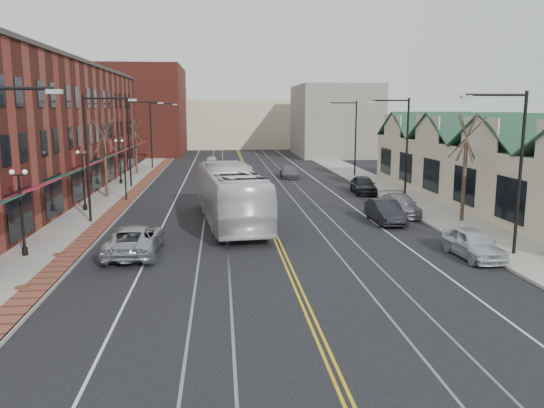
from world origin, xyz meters
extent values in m
plane|color=black|center=(0.00, 0.00, 0.00)|extent=(160.00, 160.00, 0.00)
cube|color=gray|center=(-12.00, 20.00, 0.07)|extent=(4.00, 120.00, 0.15)
cube|color=gray|center=(12.00, 20.00, 0.07)|extent=(4.00, 120.00, 0.15)
cube|color=maroon|center=(-19.00, 27.00, 5.50)|extent=(10.00, 50.00, 11.00)
cube|color=beige|center=(18.00, 20.00, 2.30)|extent=(8.00, 36.00, 4.60)
cube|color=maroon|center=(-16.00, 70.00, 7.00)|extent=(14.00, 18.00, 14.00)
cube|color=beige|center=(0.00, 85.00, 4.50)|extent=(22.00, 14.00, 9.00)
cube|color=slate|center=(15.00, 65.00, 5.50)|extent=(12.00, 16.00, 11.00)
cylinder|color=black|center=(-10.00, 0.00, 7.95)|extent=(3.00, 0.12, 0.12)
cube|color=#999999|center=(-8.50, 0.00, 7.85)|extent=(0.50, 0.25, 0.15)
cylinder|color=black|center=(-11.50, 16.00, 4.15)|extent=(0.16, 0.16, 8.00)
cylinder|color=black|center=(-10.00, 16.00, 7.95)|extent=(3.00, 0.12, 0.12)
cube|color=#999999|center=(-8.50, 16.00, 7.85)|extent=(0.50, 0.25, 0.15)
cylinder|color=black|center=(-11.50, 32.00, 4.15)|extent=(0.16, 0.16, 8.00)
cylinder|color=black|center=(-10.00, 32.00, 7.95)|extent=(3.00, 0.12, 0.12)
cube|color=#999999|center=(-8.50, 32.00, 7.85)|extent=(0.50, 0.25, 0.15)
cylinder|color=black|center=(-11.50, 48.00, 4.15)|extent=(0.16, 0.16, 8.00)
cylinder|color=black|center=(-10.00, 48.00, 7.95)|extent=(3.00, 0.12, 0.12)
cube|color=#999999|center=(-8.50, 48.00, 7.85)|extent=(0.50, 0.25, 0.15)
cylinder|color=black|center=(11.50, 6.00, 4.15)|extent=(0.16, 0.16, 8.00)
cylinder|color=black|center=(10.00, 6.00, 7.95)|extent=(3.00, 0.12, 0.12)
cube|color=#999999|center=(8.50, 6.00, 7.85)|extent=(0.50, 0.25, 0.15)
cylinder|color=black|center=(11.50, 22.00, 4.15)|extent=(0.16, 0.16, 8.00)
cylinder|color=black|center=(10.00, 22.00, 7.95)|extent=(3.00, 0.12, 0.12)
cube|color=#999999|center=(8.50, 22.00, 7.85)|extent=(0.50, 0.25, 0.15)
cylinder|color=black|center=(11.50, 38.00, 4.15)|extent=(0.16, 0.16, 8.00)
cylinder|color=black|center=(10.00, 38.00, 7.95)|extent=(3.00, 0.12, 0.12)
cube|color=#999999|center=(8.50, 38.00, 7.85)|extent=(0.50, 0.25, 0.15)
cylinder|color=black|center=(-12.80, 8.00, 0.35)|extent=(0.28, 0.28, 0.40)
cylinder|color=black|center=(-12.80, 8.00, 2.15)|extent=(0.14, 0.14, 4.00)
cube|color=black|center=(-12.80, 8.00, 4.15)|extent=(0.60, 0.06, 0.06)
sphere|color=white|center=(-13.10, 8.00, 4.30)|extent=(0.24, 0.24, 0.24)
sphere|color=white|center=(-12.50, 8.00, 4.30)|extent=(0.24, 0.24, 0.24)
cylinder|color=black|center=(-12.80, 20.00, 0.35)|extent=(0.28, 0.28, 0.40)
cylinder|color=black|center=(-12.80, 20.00, 2.15)|extent=(0.14, 0.14, 4.00)
cube|color=black|center=(-12.80, 20.00, 4.15)|extent=(0.60, 0.06, 0.06)
sphere|color=white|center=(-13.10, 20.00, 4.30)|extent=(0.24, 0.24, 0.24)
sphere|color=white|center=(-12.50, 20.00, 4.30)|extent=(0.24, 0.24, 0.24)
cylinder|color=black|center=(-12.80, 34.00, 0.35)|extent=(0.28, 0.28, 0.40)
cylinder|color=black|center=(-12.80, 34.00, 2.15)|extent=(0.14, 0.14, 4.00)
cube|color=black|center=(-12.80, 34.00, 4.15)|extent=(0.60, 0.06, 0.06)
sphere|color=white|center=(-13.10, 34.00, 4.30)|extent=(0.24, 0.24, 0.24)
sphere|color=white|center=(-12.50, 34.00, 4.30)|extent=(0.24, 0.24, 0.24)
cylinder|color=#382B21|center=(-12.50, 26.00, 2.60)|extent=(0.24, 0.24, 4.90)
cylinder|color=#382B21|center=(-12.50, 26.00, 5.15)|extent=(0.58, 1.37, 2.90)
cylinder|color=#382B21|center=(-12.50, 26.00, 5.15)|extent=(1.60, 0.66, 2.78)
cylinder|color=#382B21|center=(-12.50, 26.00, 5.15)|extent=(0.53, 1.23, 2.96)
cylinder|color=#382B21|center=(-12.50, 26.00, 5.15)|extent=(1.69, 1.03, 2.64)
cylinder|color=#382B21|center=(-12.50, 26.00, 5.15)|extent=(1.78, 1.29, 2.48)
cylinder|color=#382B21|center=(-12.50, 42.00, 2.42)|extent=(0.24, 0.24, 4.55)
cylinder|color=#382B21|center=(-12.50, 42.00, 4.80)|extent=(0.55, 1.28, 2.69)
cylinder|color=#382B21|center=(-12.50, 42.00, 4.80)|extent=(1.49, 0.62, 2.58)
cylinder|color=#382B21|center=(-12.50, 42.00, 4.80)|extent=(0.50, 1.15, 2.75)
cylinder|color=#382B21|center=(-12.50, 42.00, 4.80)|extent=(1.57, 0.97, 2.45)
cylinder|color=#382B21|center=(-12.50, 42.00, 4.80)|extent=(1.66, 1.20, 2.30)
cylinder|color=#382B21|center=(12.50, 14.00, 2.78)|extent=(0.24, 0.24, 5.25)
cylinder|color=#382B21|center=(12.50, 14.00, 5.50)|extent=(0.61, 1.46, 3.10)
cylinder|color=#382B21|center=(12.50, 14.00, 5.50)|extent=(1.70, 0.70, 2.97)
cylinder|color=#382B21|center=(12.50, 14.00, 5.50)|extent=(0.56, 1.31, 3.17)
cylinder|color=#382B21|center=(12.50, 14.00, 5.50)|extent=(1.80, 1.10, 2.82)
cylinder|color=#382B21|center=(12.50, 14.00, 5.50)|extent=(1.90, 1.37, 2.65)
cylinder|color=#592D19|center=(-11.20, 3.00, 0.16)|extent=(0.60, 0.60, 0.02)
cylinder|color=#592D19|center=(-11.20, 8.00, 0.16)|extent=(0.60, 0.60, 0.02)
cylinder|color=black|center=(-10.60, 24.00, 1.75)|extent=(0.12, 0.12, 3.20)
imported|color=black|center=(-10.60, 24.00, 3.50)|extent=(0.18, 0.15, 0.90)
imported|color=silver|center=(-2.46, 15.13, 1.86)|extent=(4.66, 13.60, 3.71)
imported|color=#9EA0A5|center=(-7.50, 8.17, 0.77)|extent=(2.61, 5.58, 1.55)
imported|color=silver|center=(9.30, 5.91, 0.73)|extent=(1.88, 4.35, 1.46)
imported|color=black|center=(7.50, 14.37, 0.75)|extent=(1.62, 4.54, 1.49)
imported|color=slate|center=(9.30, 16.79, 0.72)|extent=(2.35, 5.10, 1.45)
imported|color=black|center=(9.30, 26.35, 0.78)|extent=(2.20, 4.71, 1.56)
imported|color=black|center=(-2.39, 41.24, 0.70)|extent=(2.02, 4.41, 1.40)
imported|color=slate|center=(4.27, 37.86, 0.64)|extent=(1.94, 4.49, 1.29)
imported|color=silver|center=(-4.25, 50.94, 0.67)|extent=(1.63, 3.97, 1.35)
camera|label=1|loc=(-3.08, -18.44, 7.27)|focal=35.00mm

